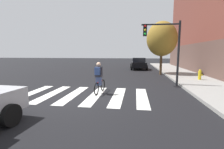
{
  "coord_description": "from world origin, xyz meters",
  "views": [
    {
      "loc": [
        2.57,
        -7.86,
        2.17
      ],
      "look_at": [
        1.38,
        0.37,
        1.06
      ],
      "focal_mm": 25.81,
      "sensor_mm": 36.0,
      "label": 1
    }
  ],
  "objects": [
    {
      "name": "street_tree_near",
      "position": [
        5.13,
        8.86,
        3.55
      ],
      "size": [
        2.96,
        2.96,
        5.26
      ],
      "color": "#4C3823",
      "rests_on": "ground"
    },
    {
      "name": "cyclist",
      "position": [
        0.66,
        0.49,
        0.84
      ],
      "size": [
        0.39,
        1.7,
        1.69
      ],
      "color": "black",
      "rests_on": "ground"
    },
    {
      "name": "fire_hydrant",
      "position": [
        7.48,
        5.17,
        0.53
      ],
      "size": [
        0.33,
        0.22,
        0.78
      ],
      "color": "gold",
      "rests_on": "sidewalk"
    },
    {
      "name": "crosswalk_stripes",
      "position": [
        -0.03,
        0.0,
        0.01
      ],
      "size": [
        6.47,
        3.7,
        0.01
      ],
      "color": "silver",
      "rests_on": "ground"
    },
    {
      "name": "sedan_mid",
      "position": [
        3.0,
        14.15,
        0.8
      ],
      "size": [
        2.28,
        4.57,
        1.55
      ],
      "color": "black",
      "rests_on": "ground"
    },
    {
      "name": "ground_plane",
      "position": [
        0.0,
        0.0,
        0.0
      ],
      "size": [
        120.0,
        120.0,
        0.0
      ],
      "primitive_type": "plane",
      "color": "black"
    },
    {
      "name": "traffic_light_near",
      "position": [
        4.5,
        3.13,
        2.86
      ],
      "size": [
        2.47,
        0.28,
        4.2
      ],
      "color": "black",
      "rests_on": "ground"
    }
  ]
}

